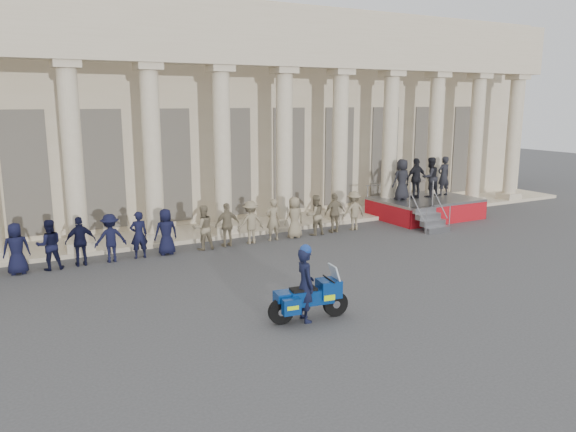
{
  "coord_description": "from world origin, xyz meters",
  "views": [
    {
      "loc": [
        -6.54,
        -11.29,
        5.03
      ],
      "look_at": [
        1.5,
        3.34,
        1.6
      ],
      "focal_mm": 35.0,
      "sensor_mm": 36.0,
      "label": 1
    }
  ],
  "objects": [
    {
      "name": "reviewing_stand",
      "position": [
        10.22,
        6.97,
        1.34
      ],
      "size": [
        4.27,
        4.09,
        2.62
      ],
      "color": "gray",
      "rests_on": "ground"
    },
    {
      "name": "building",
      "position": [
        -0.0,
        14.74,
        4.52
      ],
      "size": [
        40.0,
        12.5,
        9.0
      ],
      "color": "#C1AF90",
      "rests_on": "ground"
    },
    {
      "name": "motorcycle",
      "position": [
        -0.13,
        -0.68,
        0.55
      ],
      "size": [
        1.99,
        0.88,
        1.28
      ],
      "rotation": [
        0.0,
        0.0,
        -0.13
      ],
      "color": "black",
      "rests_on": "ground"
    },
    {
      "name": "officer_rank",
      "position": [
        -2.22,
        6.53,
        0.77
      ],
      "size": [
        18.27,
        0.59,
        1.55
      ],
      "color": "black",
      "rests_on": "ground"
    },
    {
      "name": "ground",
      "position": [
        0.0,
        0.0,
        0.0
      ],
      "size": [
        90.0,
        90.0,
        0.0
      ],
      "primitive_type": "plane",
      "color": "#3B3B3D",
      "rests_on": "ground"
    },
    {
      "name": "rider",
      "position": [
        -0.24,
        -0.66,
        0.91
      ],
      "size": [
        0.5,
        0.69,
        1.84
      ],
      "rotation": [
        0.0,
        0.0,
        1.44
      ],
      "color": "black",
      "rests_on": "ground"
    }
  ]
}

